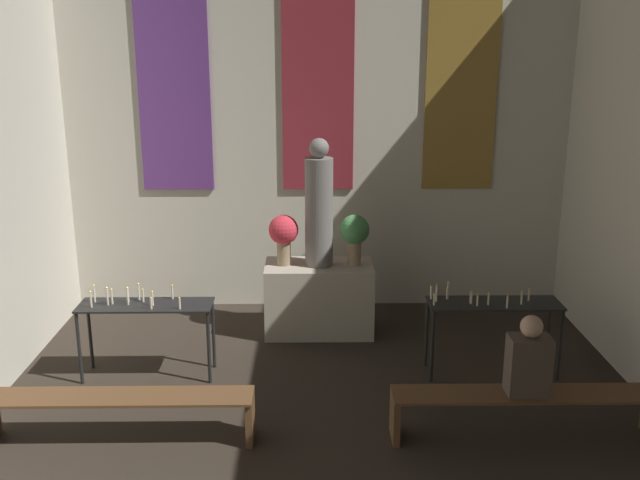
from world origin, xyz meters
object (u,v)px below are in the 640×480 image
object	(u,v)px
altar	(319,298)
candle_rack_right	(493,312)
person_seated	(529,360)
statue	(319,207)
flower_vase_left	(283,233)
flower_vase_right	(354,233)
pew_back_right	(525,404)
candle_rack_left	(145,313)
pew_back_left	(119,407)

from	to	relation	value
altar	candle_rack_right	bearing A→B (deg)	-33.04
person_seated	candle_rack_right	bearing A→B (deg)	89.55
statue	flower_vase_left	bearing A→B (deg)	180.00
flower_vase_right	pew_back_right	bearing A→B (deg)	-60.88
flower_vase_left	pew_back_right	xyz separation A→B (m)	(2.20, -2.45, -0.91)
altar	pew_back_right	distance (m)	3.03
candle_rack_left	statue	bearing A→B (deg)	32.74
candle_rack_left	pew_back_right	world-z (taller)	candle_rack_left
flower_vase_left	candle_rack_right	world-z (taller)	flower_vase_left
altar	candle_rack_left	distance (m)	2.17
flower_vase_right	pew_back_right	size ratio (longest dim) A/B	0.26
altar	flower_vase_left	size ratio (longest dim) A/B	2.12
statue	pew_back_right	xyz separation A→B (m)	(1.78, -2.45, -1.22)
flower_vase_right	candle_rack_right	size ratio (longest dim) A/B	0.44
altar	statue	world-z (taller)	statue
altar	pew_back_right	size ratio (longest dim) A/B	0.55
pew_back_right	altar	bearing A→B (deg)	126.03
candle_rack_left	pew_back_left	size ratio (longest dim) A/B	0.59
altar	pew_back_left	size ratio (longest dim) A/B	0.55
candle_rack_right	person_seated	bearing A→B (deg)	-90.45
flower_vase_right	candle_rack_right	distance (m)	1.88
altar	flower_vase_right	distance (m)	0.91
flower_vase_right	candle_rack_left	size ratio (longest dim) A/B	0.44
altar	pew_back_right	world-z (taller)	altar
statue	pew_back_left	size ratio (longest dim) A/B	0.64
candle_rack_right	person_seated	xyz separation A→B (m)	(-0.01, -1.29, 0.06)
candle_rack_left	person_seated	xyz separation A→B (m)	(3.60, -1.29, 0.06)
altar	candle_rack_right	xyz separation A→B (m)	(1.79, -1.17, 0.27)
altar	candle_rack_left	world-z (taller)	candle_rack_left
flower_vase_right	candle_rack_left	distance (m)	2.57
pew_back_left	person_seated	size ratio (longest dim) A/B	3.25
flower_vase_left	person_seated	bearing A→B (deg)	-48.08
pew_back_right	candle_rack_right	bearing A→B (deg)	89.53
candle_rack_right	pew_back_right	bearing A→B (deg)	-90.47
altar	statue	xyz separation A→B (m)	(0.00, 0.00, 1.12)
flower_vase_right	candle_rack_right	xyz separation A→B (m)	(1.38, -1.17, -0.54)
flower_vase_left	person_seated	size ratio (longest dim) A/B	0.84
statue	candle_rack_left	bearing A→B (deg)	-147.26
candle_rack_left	altar	bearing A→B (deg)	32.74
candle_rack_right	pew_back_right	xyz separation A→B (m)	(-0.01, -1.29, -0.36)
flower_vase_left	person_seated	distance (m)	3.33
candle_rack_left	candle_rack_right	xyz separation A→B (m)	(3.61, -0.00, -0.00)
statue	pew_back_left	xyz separation A→B (m)	(-1.78, -2.45, -1.22)
candle_rack_right	pew_back_left	size ratio (longest dim) A/B	0.59
statue	flower_vase_right	bearing A→B (deg)	0.00
flower_vase_left	flower_vase_right	xyz separation A→B (m)	(0.84, 0.00, 0.00)
flower_vase_right	pew_back_left	xyz separation A→B (m)	(-2.20, -2.45, -0.91)
statue	flower_vase_right	size ratio (longest dim) A/B	2.48
pew_back_left	person_seated	world-z (taller)	person_seated
candle_rack_left	pew_back_right	xyz separation A→B (m)	(3.60, -1.29, -0.37)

